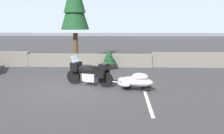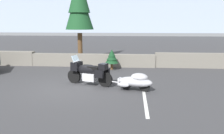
# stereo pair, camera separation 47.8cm
# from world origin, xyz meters

# --- Properties ---
(ground_plane) EXTENTS (80.00, 80.00, 0.00)m
(ground_plane) POSITION_xyz_m (0.00, 0.00, 0.00)
(ground_plane) COLOR #38383A
(stone_guard_wall) EXTENTS (24.00, 0.57, 0.94)m
(stone_guard_wall) POSITION_xyz_m (-0.59, 5.20, 0.45)
(stone_guard_wall) COLOR slate
(stone_guard_wall) RESTS_ON ground
(distant_ridgeline) EXTENTS (240.00, 80.00, 16.00)m
(distant_ridgeline) POSITION_xyz_m (0.00, 95.21, 8.00)
(distant_ridgeline) COLOR #99A8BF
(distant_ridgeline) RESTS_ON ground
(touring_motorcycle) EXTENTS (2.22, 1.21, 1.33)m
(touring_motorcycle) POSITION_xyz_m (0.58, 0.50, 0.62)
(touring_motorcycle) COLOR black
(touring_motorcycle) RESTS_ON ground
(car_shaped_trailer) EXTENTS (2.19, 1.17, 0.76)m
(car_shaped_trailer) POSITION_xyz_m (2.69, -0.26, 0.41)
(car_shaped_trailer) COLOR black
(car_shaped_trailer) RESTS_ON ground
(pine_sapling_near) EXTENTS (0.81, 0.81, 1.23)m
(pine_sapling_near) POSITION_xyz_m (1.31, 4.22, 0.77)
(pine_sapling_near) COLOR brown
(pine_sapling_near) RESTS_ON ground
(parking_stripe_marker) EXTENTS (0.12, 3.60, 0.01)m
(parking_stripe_marker) POSITION_xyz_m (3.04, -1.50, 0.00)
(parking_stripe_marker) COLOR silver
(parking_stripe_marker) RESTS_ON ground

